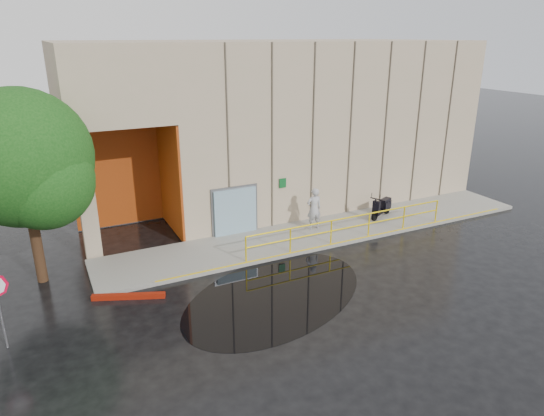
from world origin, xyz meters
The scene contains 9 objects.
ground centered at (0.00, 0.00, 0.00)m, with size 120.00×120.00×0.00m, color black.
sidewalk centered at (4.00, 4.50, 0.07)m, with size 20.00×3.00×0.15m, color gray.
building centered at (5.10, 10.98, 4.21)m, with size 20.00×10.17×8.00m.
guardrail centered at (4.25, 3.15, 0.68)m, with size 9.56×0.06×1.03m.
person centered at (3.51, 4.88, 1.08)m, with size 0.68×0.45×1.87m, color #AAABAF.
scooter centered at (7.11, 4.71, 0.91)m, with size 1.74×1.18×1.32m.
red_curb centered at (-5.00, 2.56, 0.09)m, with size 2.40×0.18×0.18m, color maroon.
puddle centered at (-0.50, 0.65, 0.00)m, with size 7.43×4.57×0.01m, color black.
tree_near centered at (-7.36, 5.03, 4.31)m, with size 4.57×4.57×6.78m.
Camera 1 is at (-6.97, -12.21, 8.27)m, focal length 32.00 mm.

